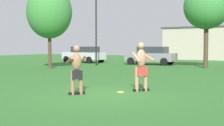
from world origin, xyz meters
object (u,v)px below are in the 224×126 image
car_gray_near_post (151,55)px  tree_behind_players (207,7)px  car_silver_far_end (84,54)px  tree_right_field (49,12)px  frisbee (120,92)px  player_in_black (77,69)px  lamp_post (96,23)px  player_near (141,65)px

car_gray_near_post → tree_behind_players: 6.70m
car_silver_far_end → tree_right_field: bearing=-70.6°
car_gray_near_post → tree_right_field: (-4.37, -8.12, 3.26)m
car_silver_far_end → tree_right_field: 8.99m
frisbee → car_silver_far_end: (-13.28, 15.69, 0.81)m
player_in_black → car_gray_near_post: (-5.13, 17.12, -0.03)m
lamp_post → tree_behind_players: (8.53, 1.83, 0.90)m
player_in_black → tree_behind_players: bearing=89.4°
tree_right_field → lamp_post: bearing=75.5°
player_near → car_silver_far_end: size_ratio=0.39×
frisbee → car_silver_far_end: car_silver_far_end is taller
player_near → frisbee: bearing=-128.0°
player_in_black → car_silver_far_end: 20.90m
car_silver_far_end → lamp_post: lamp_post is taller
car_silver_far_end → tree_behind_players: size_ratio=0.73×
player_near → frisbee: size_ratio=6.92×
tree_behind_players → car_silver_far_end: bearing=172.1°
lamp_post → tree_behind_players: tree_behind_players is taller
lamp_post → tree_behind_players: bearing=12.1°
car_gray_near_post → car_silver_far_end: (-7.16, -0.22, 0.00)m
player_near → tree_right_field: (-10.98, 7.16, 3.15)m
tree_behind_players → player_near: bearing=-84.3°
player_near → car_silver_far_end: player_near is taller
player_near → frisbee: 1.22m
frisbee → car_silver_far_end: bearing=130.2°
frisbee → lamp_post: bearing=127.7°
player_in_black → tree_right_field: (-9.50, 9.00, 3.23)m
player_in_black → car_gray_near_post: size_ratio=0.37×
lamp_post → tree_behind_players: 8.77m
tree_right_field → tree_behind_players: size_ratio=0.98×
car_gray_near_post → tree_right_field: bearing=-118.3°
player_near → lamp_post: size_ratio=0.30×
car_gray_near_post → tree_behind_players: tree_behind_players is taller
lamp_post → player_in_black: bearing=-57.9°
lamp_post → frisbee: bearing=-52.3°
car_gray_near_post → lamp_post: bearing=-130.7°
frisbee → tree_behind_players: tree_behind_players is taller
player_near → lamp_post: bearing=130.6°
frisbee → tree_right_field: tree_right_field is taller
tree_behind_players → car_gray_near_post: bearing=159.8°
frisbee → car_gray_near_post: car_gray_near_post is taller
frisbee → tree_right_field: 13.69m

